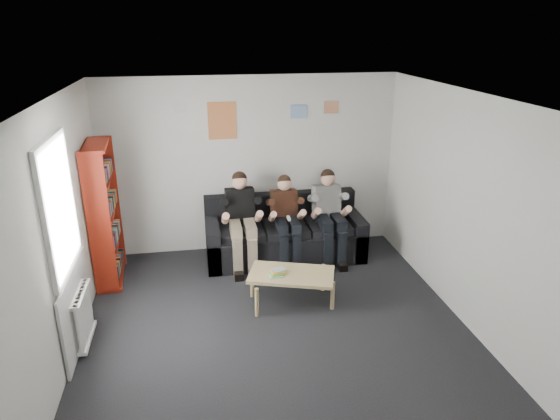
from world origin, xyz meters
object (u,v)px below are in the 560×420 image
at_px(bookshelf, 105,214).
at_px(person_middle, 286,220).
at_px(coffee_table, 292,277).
at_px(person_left, 242,221).
at_px(sofa, 284,236).
at_px(person_right, 330,216).

distance_m(bookshelf, person_middle, 2.54).
height_order(coffee_table, person_left, person_left).
bearing_deg(bookshelf, person_left, -0.89).
bearing_deg(person_middle, coffee_table, -101.29).
height_order(sofa, person_right, person_right).
height_order(coffee_table, person_right, person_right).
distance_m(person_middle, person_right, 0.66).
height_order(bookshelf, person_left, bookshelf).
xyz_separation_m(sofa, person_middle, (-0.00, -0.21, 0.34)).
height_order(sofa, coffee_table, sofa).
distance_m(sofa, coffee_table, 1.41).
bearing_deg(person_right, person_left, 175.72).
bearing_deg(person_right, person_middle, 175.39).
distance_m(coffee_table, person_middle, 1.24).
bearing_deg(person_left, person_middle, -1.99).
height_order(bookshelf, coffee_table, bookshelf).
bearing_deg(person_left, sofa, 15.29).
relative_size(person_middle, person_right, 0.96).
bearing_deg(sofa, person_left, -162.32).
bearing_deg(person_left, bookshelf, -179.16).
bearing_deg(person_left, person_right, -2.31).
bearing_deg(person_right, sofa, 158.10).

